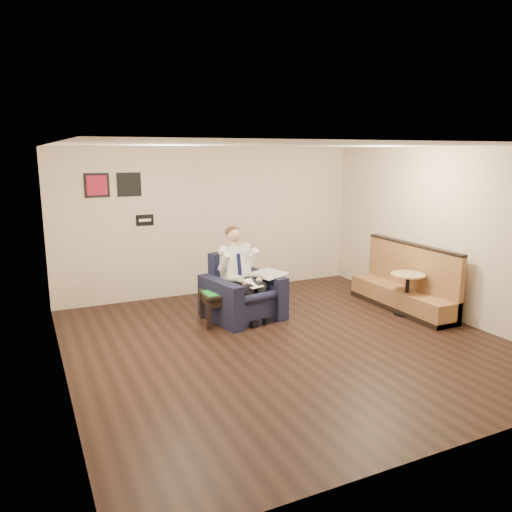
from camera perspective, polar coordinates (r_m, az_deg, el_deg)
name	(u,v)px	position (r m, az deg, el deg)	size (l,w,h in m)	color
ground	(286,342)	(7.38, 3.41, -9.79)	(6.00, 6.00, 0.00)	black
wall_back	(212,221)	(9.69, -5.06, 3.97)	(6.00, 0.02, 2.80)	beige
wall_front	(454,307)	(4.67, 21.70, -5.40)	(6.00, 0.02, 2.80)	beige
wall_left	(58,269)	(6.15, -21.73, -1.38)	(0.02, 6.00, 2.80)	beige
wall_right	(446,233)	(8.82, 20.90, 2.47)	(0.02, 6.00, 2.80)	beige
ceiling	(288,145)	(6.86, 3.71, 12.50)	(6.00, 6.00, 0.02)	white
seating_sign	(145,220)	(9.29, -12.59, 4.02)	(0.32, 0.02, 0.20)	black
art_print_left	(97,185)	(9.09, -17.74, 7.70)	(0.42, 0.03, 0.42)	#B11532
art_print_right	(129,184)	(9.18, -14.31, 7.93)	(0.42, 0.03, 0.42)	black
armchair	(243,287)	(8.23, -1.52, -3.60)	(1.09, 1.09, 1.05)	black
seated_man	(248,278)	(8.07, -0.97, -2.48)	(0.69, 1.03, 1.44)	white
lap_papers	(252,283)	(8.00, -0.50, -3.16)	(0.24, 0.34, 0.01)	white
newspaper	(268,274)	(8.35, 1.41, -2.04)	(0.46, 0.57, 0.01)	silver
side_table	(222,307)	(8.13, -3.95, -5.82)	(0.62, 0.62, 0.51)	black
green_folder	(220,292)	(8.02, -4.18, -4.11)	(0.51, 0.36, 0.01)	#2AD644
coffee_mug	(231,285)	(8.21, -2.82, -3.37)	(0.09, 0.09, 0.11)	white
smartphone	(222,288)	(8.24, -3.89, -3.70)	(0.16, 0.08, 0.01)	black
banquette	(403,278)	(9.05, 16.41, -2.38)	(0.53, 2.22, 1.14)	brown
cafe_table	(407,294)	(8.85, 16.85, -4.18)	(0.57, 0.57, 0.71)	tan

